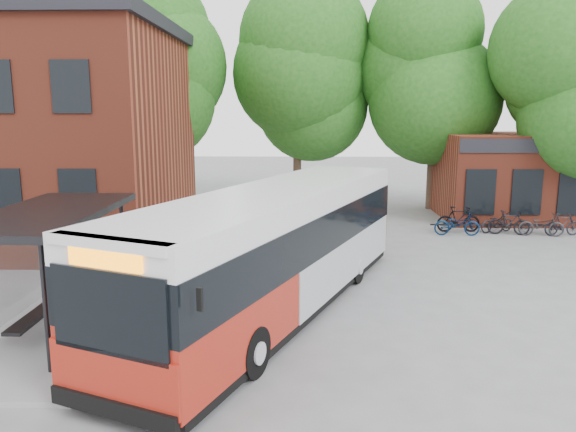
{
  "coord_description": "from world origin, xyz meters",
  "views": [
    {
      "loc": [
        1.22,
        -13.33,
        5.07
      ],
      "look_at": [
        0.83,
        3.03,
        2.0
      ],
      "focal_mm": 35.0,
      "sensor_mm": 36.0,
      "label": 1
    }
  ],
  "objects_px": {
    "bicycle_4": "(497,222)",
    "bicycle_6": "(541,225)",
    "bicycle_0": "(457,224)",
    "bicycle_7": "(563,225)",
    "bicycle_1": "(458,219)",
    "bicycle_5": "(509,223)",
    "city_bus": "(277,250)",
    "bus_shelter": "(53,271)"
  },
  "relations": [
    {
      "from": "bicycle_4",
      "to": "bicycle_6",
      "type": "xyz_separation_m",
      "value": [
        1.59,
        -0.68,
        0.04
      ]
    },
    {
      "from": "bicycle_0",
      "to": "bicycle_7",
      "type": "height_order",
      "value": "bicycle_0"
    },
    {
      "from": "bicycle_0",
      "to": "bicycle_7",
      "type": "relative_size",
      "value": 1.19
    },
    {
      "from": "bicycle_1",
      "to": "bicycle_7",
      "type": "xyz_separation_m",
      "value": [
        4.1,
        -0.61,
        -0.08
      ]
    },
    {
      "from": "bicycle_7",
      "to": "bicycle_1",
      "type": "bearing_deg",
      "value": 74.19
    },
    {
      "from": "bicycle_5",
      "to": "bicycle_6",
      "type": "bearing_deg",
      "value": -88.41
    },
    {
      "from": "city_bus",
      "to": "bicycle_0",
      "type": "xyz_separation_m",
      "value": [
        7.04,
        8.98,
        -1.09
      ]
    },
    {
      "from": "bus_shelter",
      "to": "bicycle_7",
      "type": "relative_size",
      "value": 4.5
    },
    {
      "from": "city_bus",
      "to": "bicycle_4",
      "type": "xyz_separation_m",
      "value": [
        8.88,
        9.63,
        -1.15
      ]
    },
    {
      "from": "bicycle_0",
      "to": "bicycle_5",
      "type": "height_order",
      "value": "bicycle_5"
    },
    {
      "from": "bus_shelter",
      "to": "bicycle_4",
      "type": "distance_m",
      "value": 17.92
    },
    {
      "from": "bus_shelter",
      "to": "bicycle_7",
      "type": "bearing_deg",
      "value": 32.6
    },
    {
      "from": "city_bus",
      "to": "bicycle_1",
      "type": "relative_size",
      "value": 6.78
    },
    {
      "from": "bicycle_1",
      "to": "bicycle_5",
      "type": "xyz_separation_m",
      "value": [
        1.94,
        -0.51,
        -0.05
      ]
    },
    {
      "from": "bus_shelter",
      "to": "bicycle_4",
      "type": "bearing_deg",
      "value": 38.47
    },
    {
      "from": "city_bus",
      "to": "bicycle_0",
      "type": "distance_m",
      "value": 11.46
    },
    {
      "from": "bus_shelter",
      "to": "bicycle_6",
      "type": "xyz_separation_m",
      "value": [
        15.59,
        10.45,
        -0.98
      ]
    },
    {
      "from": "bus_shelter",
      "to": "bicycle_6",
      "type": "bearing_deg",
      "value": 33.84
    },
    {
      "from": "city_bus",
      "to": "bus_shelter",
      "type": "bearing_deg",
      "value": -140.97
    },
    {
      "from": "bicycle_4",
      "to": "bicycle_5",
      "type": "bearing_deg",
      "value": -169.37
    },
    {
      "from": "bicycle_1",
      "to": "bicycle_4",
      "type": "height_order",
      "value": "bicycle_1"
    },
    {
      "from": "city_bus",
      "to": "bicycle_4",
      "type": "distance_m",
      "value": 13.15
    },
    {
      "from": "bicycle_0",
      "to": "bicycle_1",
      "type": "xyz_separation_m",
      "value": [
        0.24,
        0.69,
        0.07
      ]
    },
    {
      "from": "bicycle_6",
      "to": "city_bus",
      "type": "bearing_deg",
      "value": 138.22
    },
    {
      "from": "bicycle_5",
      "to": "bicycle_7",
      "type": "bearing_deg",
      "value": -81.93
    },
    {
      "from": "bicycle_1",
      "to": "bicycle_5",
      "type": "bearing_deg",
      "value": -106.93
    },
    {
      "from": "bus_shelter",
      "to": "bicycle_0",
      "type": "relative_size",
      "value": 3.79
    },
    {
      "from": "city_bus",
      "to": "bicycle_1",
      "type": "xyz_separation_m",
      "value": [
        7.28,
        9.67,
        -1.03
      ]
    },
    {
      "from": "bicycle_6",
      "to": "bicycle_7",
      "type": "relative_size",
      "value": 1.15
    },
    {
      "from": "bus_shelter",
      "to": "bicycle_4",
      "type": "relative_size",
      "value": 4.22
    },
    {
      "from": "bus_shelter",
      "to": "bicycle_5",
      "type": "distance_m",
      "value": 17.89
    },
    {
      "from": "bus_shelter",
      "to": "bicycle_5",
      "type": "bearing_deg",
      "value": 36.62
    },
    {
      "from": "bicycle_6",
      "to": "bicycle_1",
      "type": "bearing_deg",
      "value": 85.09
    },
    {
      "from": "bicycle_6",
      "to": "bicycle_4",
      "type": "bearing_deg",
      "value": 74.55
    },
    {
      "from": "city_bus",
      "to": "bicycle_7",
      "type": "xyz_separation_m",
      "value": [
        11.38,
        9.05,
        -1.11
      ]
    },
    {
      "from": "bicycle_5",
      "to": "bicycle_6",
      "type": "distance_m",
      "value": 1.27
    },
    {
      "from": "bicycle_1",
      "to": "bicycle_6",
      "type": "bearing_deg",
      "value": -104.83
    },
    {
      "from": "city_bus",
      "to": "bicycle_4",
      "type": "bearing_deg",
      "value": 70.02
    },
    {
      "from": "bicycle_0",
      "to": "bicycle_5",
      "type": "relative_size",
      "value": 1.1
    },
    {
      "from": "bus_shelter",
      "to": "bicycle_7",
      "type": "distance_m",
      "value": 19.61
    },
    {
      "from": "bicycle_0",
      "to": "bicycle_5",
      "type": "distance_m",
      "value": 2.19
    },
    {
      "from": "bicycle_7",
      "to": "bicycle_4",
      "type": "bearing_deg",
      "value": 69.65
    }
  ]
}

